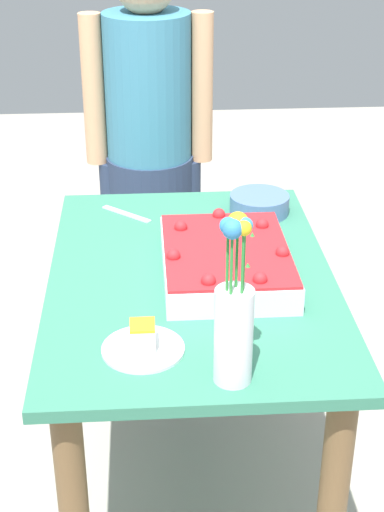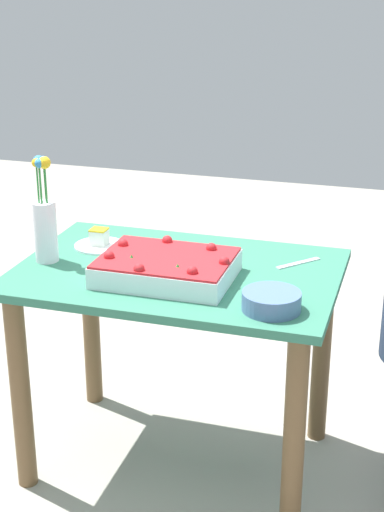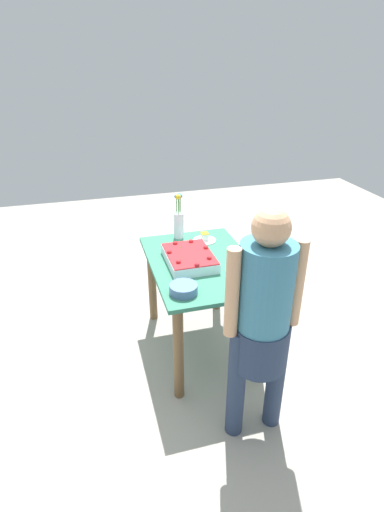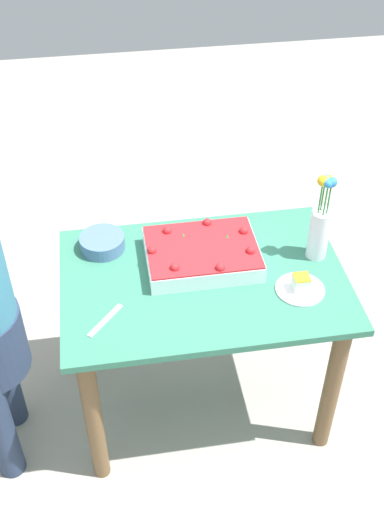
{
  "view_description": "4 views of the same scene",
  "coord_description": "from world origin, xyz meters",
  "px_view_note": "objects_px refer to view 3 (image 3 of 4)",
  "views": [
    {
      "loc": [
        -1.82,
        0.12,
        1.78
      ],
      "look_at": [
        -0.02,
        -0.0,
        0.84
      ],
      "focal_mm": 55.0,
      "sensor_mm": 36.0,
      "label": 1
    },
    {
      "loc": [
        0.79,
        -2.4,
        1.79
      ],
      "look_at": [
        0.06,
        -0.02,
        0.84
      ],
      "focal_mm": 55.0,
      "sensor_mm": 36.0,
      "label": 2
    },
    {
      "loc": [
        2.5,
        -0.77,
        2.16
      ],
      "look_at": [
        -0.07,
        -0.05,
        0.8
      ],
      "focal_mm": 28.0,
      "sensor_mm": 36.0,
      "label": 3
    },
    {
      "loc": [
        0.33,
        1.81,
        2.47
      ],
      "look_at": [
        0.03,
        -0.12,
        0.79
      ],
      "focal_mm": 45.0,
      "sensor_mm": 36.0,
      "label": 4
    }
  ],
  "objects_px": {
    "flower_vase": "(179,221)",
    "serving_plate_with_slice": "(205,239)",
    "person_standing": "(263,317)",
    "sheet_cake": "(189,258)",
    "fruit_bowl": "(184,289)",
    "cake_knife": "(244,285)"
  },
  "relations": [
    {
      "from": "cake_knife",
      "to": "fruit_bowl",
      "type": "xyz_separation_m",
      "value": [
        -0.01,
        -0.41,
        0.03
      ]
    },
    {
      "from": "fruit_bowl",
      "to": "person_standing",
      "type": "height_order",
      "value": "person_standing"
    },
    {
      "from": "cake_knife",
      "to": "person_standing",
      "type": "relative_size",
      "value": 0.12
    },
    {
      "from": "flower_vase",
      "to": "person_standing",
      "type": "relative_size",
      "value": 0.26
    },
    {
      "from": "serving_plate_with_slice",
      "to": "fruit_bowl",
      "type": "bearing_deg",
      "value": -26.75
    },
    {
      "from": "sheet_cake",
      "to": "serving_plate_with_slice",
      "type": "bearing_deg",
      "value": 146.81
    },
    {
      "from": "flower_vase",
      "to": "sheet_cake",
      "type": "bearing_deg",
      "value": -4.29
    },
    {
      "from": "cake_knife",
      "to": "flower_vase",
      "type": "relative_size",
      "value": 0.49
    },
    {
      "from": "cake_knife",
      "to": "flower_vase",
      "type": "distance_m",
      "value": 0.9
    },
    {
      "from": "sheet_cake",
      "to": "fruit_bowl",
      "type": "distance_m",
      "value": 0.41
    },
    {
      "from": "cake_knife",
      "to": "fruit_bowl",
      "type": "distance_m",
      "value": 0.41
    },
    {
      "from": "serving_plate_with_slice",
      "to": "flower_vase",
      "type": "bearing_deg",
      "value": -122.48
    },
    {
      "from": "sheet_cake",
      "to": "fruit_bowl",
      "type": "height_order",
      "value": "sheet_cake"
    },
    {
      "from": "serving_plate_with_slice",
      "to": "cake_knife",
      "type": "height_order",
      "value": "serving_plate_with_slice"
    },
    {
      "from": "flower_vase",
      "to": "serving_plate_with_slice",
      "type": "bearing_deg",
      "value": 57.52
    },
    {
      "from": "flower_vase",
      "to": "fruit_bowl",
      "type": "relative_size",
      "value": 2.09
    },
    {
      "from": "serving_plate_with_slice",
      "to": "person_standing",
      "type": "relative_size",
      "value": 0.13
    },
    {
      "from": "sheet_cake",
      "to": "fruit_bowl",
      "type": "xyz_separation_m",
      "value": [
        0.39,
        -0.14,
        -0.01
      ]
    },
    {
      "from": "serving_plate_with_slice",
      "to": "person_standing",
      "type": "height_order",
      "value": "person_standing"
    },
    {
      "from": "cake_knife",
      "to": "fruit_bowl",
      "type": "relative_size",
      "value": 1.01
    },
    {
      "from": "sheet_cake",
      "to": "person_standing",
      "type": "height_order",
      "value": "person_standing"
    },
    {
      "from": "serving_plate_with_slice",
      "to": "cake_knife",
      "type": "distance_m",
      "value": 0.74
    }
  ]
}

